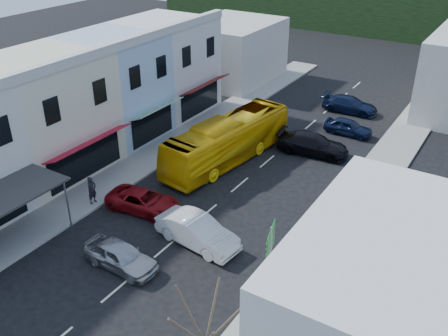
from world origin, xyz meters
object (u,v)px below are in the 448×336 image
(car_silver, at_px, (121,256))
(traffic_signal, at_px, (422,70))
(car_white, at_px, (197,233))
(bus, at_px, (228,141))
(pedestrian_left, at_px, (92,191))
(direction_sign, at_px, (270,261))
(car_red, at_px, (143,200))

(car_silver, xyz_separation_m, traffic_signal, (7.07, 34.13, 2.00))
(car_white, bearing_deg, car_silver, 155.73)
(bus, xyz_separation_m, traffic_signal, (8.68, 20.93, 1.15))
(bus, distance_m, pedestrian_left, 10.39)
(pedestrian_left, distance_m, direction_sign, 13.05)
(direction_sign, height_order, traffic_signal, traffic_signal)
(car_silver, height_order, car_white, same)
(car_red, relative_size, direction_sign, 1.20)
(bus, relative_size, traffic_signal, 2.15)
(pedestrian_left, bearing_deg, car_white, -90.37)
(car_silver, relative_size, car_red, 0.96)
(bus, bearing_deg, car_silver, -75.56)
(car_white, distance_m, traffic_signal, 30.86)
(direction_sign, bearing_deg, car_red, 150.70)
(car_red, height_order, pedestrian_left, pedestrian_left)
(traffic_signal, bearing_deg, car_red, 96.66)
(car_silver, distance_m, direction_sign, 7.82)
(car_silver, height_order, direction_sign, direction_sign)
(car_silver, relative_size, pedestrian_left, 2.59)
(pedestrian_left, height_order, direction_sign, direction_sign)
(car_white, bearing_deg, car_red, 84.12)
(car_silver, relative_size, direction_sign, 1.14)
(car_white, bearing_deg, pedestrian_left, 97.61)
(car_white, bearing_deg, traffic_signal, -2.15)
(car_white, bearing_deg, direction_sign, -98.27)
(car_white, xyz_separation_m, car_red, (-4.77, 1.08, 0.00))
(traffic_signal, bearing_deg, pedestrian_left, 92.22)
(car_red, distance_m, pedestrian_left, 3.31)
(traffic_signal, bearing_deg, bus, 92.25)
(car_red, bearing_deg, traffic_signal, -25.40)
(bus, distance_m, car_red, 8.49)
(pedestrian_left, height_order, traffic_signal, traffic_signal)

